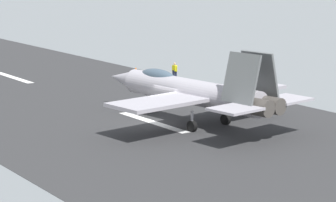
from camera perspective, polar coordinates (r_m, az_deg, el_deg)
ground_plane at (r=51.05m, az=-1.01°, el=-1.75°), size 400.00×400.00×0.00m
runway_strip at (r=51.03m, az=-1.00°, el=-1.75°), size 240.00×26.00×0.02m
fighter_jet at (r=50.35m, az=1.91°, el=0.80°), size 17.30×14.34×5.55m
crew_person at (r=70.10m, az=0.52°, el=2.39°), size 0.70×0.36×1.58m
marker_cone_mid at (r=59.70m, az=7.08°, el=0.30°), size 0.44×0.44×0.55m
marker_cone_far at (r=74.26m, az=-2.54°, el=2.46°), size 0.44×0.44×0.55m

